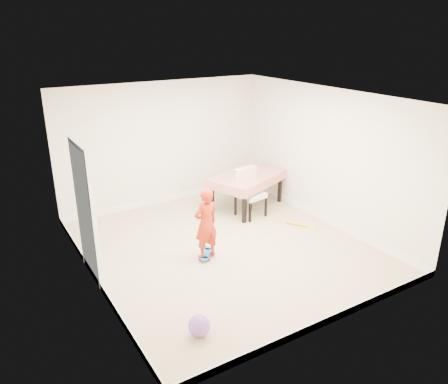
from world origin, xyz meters
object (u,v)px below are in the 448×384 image
dining_chair (251,193)px  balloon (199,326)px  dining_table (247,191)px  child (206,226)px  skateboard (206,255)px

dining_chair → balloon: dining_chair is taller
dining_table → child: size_ratio=1.31×
dining_chair → skateboard: 1.95m
skateboard → dining_chair: bearing=-17.9°
child → balloon: size_ratio=4.28×
dining_chair → child: size_ratio=0.82×
child → dining_chair: bearing=-154.2°
child → skateboard: bearing=-119.7°
child → balloon: bearing=50.7°
skateboard → child: child is taller
dining_table → skateboard: dining_table is taller
skateboard → balloon: balloon is taller
dining_table → balloon: dining_table is taller
skateboard → child: (-0.02, -0.05, 0.56)m
dining_chair → balloon: (-2.64, -2.71, -0.35)m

